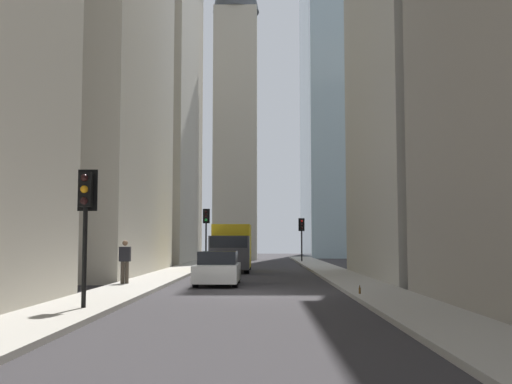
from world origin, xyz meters
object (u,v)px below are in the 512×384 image
object	(u,v)px
sedan_white	(218,269)
traffic_light_far_junction	(302,230)
delivery_truck	(232,247)
traffic_light_midblock	(206,223)
pedestrian	(125,260)
traffic_light_foreground	(86,205)
discarded_bottle	(360,290)

from	to	relation	value
sedan_white	traffic_light_far_junction	xyz separation A→B (m)	(26.03, -5.18, 2.15)
delivery_truck	traffic_light_far_junction	size ratio (longest dim) A/B	1.77
sedan_white	traffic_light_midblock	world-z (taller)	traffic_light_midblock
pedestrian	traffic_light_foreground	bearing A→B (deg)	-173.83
discarded_bottle	delivery_truck	bearing A→B (deg)	16.65
traffic_light_foreground	traffic_light_midblock	bearing A→B (deg)	-0.63
traffic_light_midblock	traffic_light_foreground	bearing A→B (deg)	179.37
traffic_light_far_junction	pedestrian	bearing A→B (deg)	161.95
traffic_light_foreground	delivery_truck	bearing A→B (deg)	-7.32
traffic_light_foreground	discarded_bottle	distance (m)	9.24
traffic_light_far_junction	discarded_bottle	world-z (taller)	traffic_light_far_junction
sedan_white	discarded_bottle	size ratio (longest dim) A/B	15.93
traffic_light_foreground	traffic_light_far_junction	bearing A→B (deg)	-12.36
delivery_truck	discarded_bottle	bearing A→B (deg)	-163.35
sedan_white	pedestrian	bearing A→B (deg)	107.74
traffic_light_midblock	pedestrian	distance (m)	21.33
delivery_truck	traffic_light_midblock	size ratio (longest dim) A/B	1.56
sedan_white	pedestrian	xyz separation A→B (m)	(-1.18, 3.68, 0.43)
sedan_white	delivery_truck	bearing A→B (deg)	0.00
sedan_white	traffic_light_far_junction	bearing A→B (deg)	-11.26
sedan_white	traffic_light_midblock	bearing A→B (deg)	6.82
traffic_light_far_junction	traffic_light_midblock	bearing A→B (deg)	128.48
delivery_truck	traffic_light_midblock	bearing A→B (deg)	15.11
delivery_truck	discarded_bottle	xyz separation A→B (m)	(-16.96, -5.07, -1.21)
traffic_light_foreground	traffic_light_midblock	world-z (taller)	traffic_light_midblock
traffic_light_foreground	traffic_light_far_junction	distance (m)	36.95
traffic_light_far_junction	discarded_bottle	xyz separation A→B (m)	(-31.84, 0.11, -2.57)
discarded_bottle	traffic_light_far_junction	bearing A→B (deg)	-0.20
traffic_light_foreground	pedestrian	distance (m)	9.10
delivery_truck	sedan_white	distance (m)	11.18
traffic_light_midblock	discarded_bottle	bearing A→B (deg)	-163.87
delivery_truck	traffic_light_far_junction	xyz separation A→B (m)	(14.88, -5.18, 1.35)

